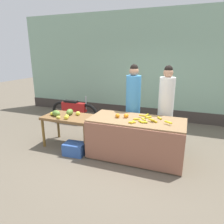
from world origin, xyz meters
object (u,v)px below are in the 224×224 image
Objects in this scene: vendor_woman_white_shirt at (166,108)px; produce_sack at (117,126)px; parked_motorcycle at (74,110)px; vendor_woman_blue_shirt at (133,105)px; produce_crate at (74,149)px.

vendor_woman_white_shirt is 1.42m from produce_sack.
parked_motorcycle is (-2.83, 0.75, -0.54)m from vendor_woman_white_shirt.
produce_sack is (-0.48, 0.22, -0.68)m from vendor_woman_blue_shirt.
vendor_woman_blue_shirt is at bearing -178.30° from vendor_woman_white_shirt.
parked_motorcycle is at bearing 165.15° from vendor_woman_white_shirt.
produce_crate is 0.82× the size of produce_sack.
vendor_woman_white_shirt is 4.25× the size of produce_crate.
parked_motorcycle is at bearing 120.67° from produce_crate.
vendor_woman_blue_shirt is at bearing -24.38° from produce_sack.
vendor_woman_blue_shirt is 1.18× the size of parked_motorcycle.
produce_crate is at bearing -111.84° from produce_sack.
vendor_woman_blue_shirt reaches higher than parked_motorcycle.
vendor_woman_white_shirt is 2.98m from parked_motorcycle.
produce_sack is (-1.23, 0.20, -0.68)m from vendor_woman_white_shirt.
produce_sack is at bearing -19.08° from parked_motorcycle.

